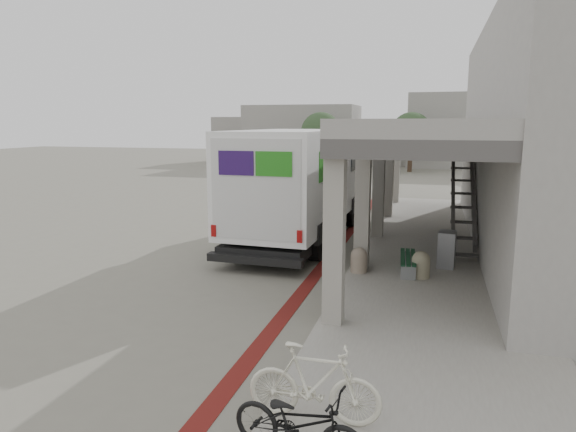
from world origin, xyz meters
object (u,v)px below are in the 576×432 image
(bench, at_px, (408,261))
(bicycle_black, at_px, (299,423))
(fedex_truck, at_px, (299,182))
(utility_cabinet, at_px, (447,249))
(bicycle_cream, at_px, (314,383))

(bench, relative_size, bicycle_black, 1.06)
(fedex_truck, relative_size, utility_cabinet, 9.02)
(fedex_truck, relative_size, bicycle_black, 5.26)
(bicycle_cream, bearing_deg, bicycle_black, 178.94)
(fedex_truck, xyz_separation_m, utility_cabinet, (4.75, -2.48, -1.38))
(bicycle_black, xyz_separation_m, bicycle_cream, (0.00, 0.77, 0.09))
(bench, bearing_deg, utility_cabinet, 32.94)
(bench, relative_size, bicycle_cream, 1.01)
(bench, xyz_separation_m, utility_cabinet, (0.97, 0.72, 0.19))
(fedex_truck, bearing_deg, bicycle_cream, -72.79)
(fedex_truck, distance_m, utility_cabinet, 5.54)
(fedex_truck, relative_size, bicycle_cream, 5.01)
(utility_cabinet, distance_m, bicycle_cream, 8.25)
(bicycle_cream, bearing_deg, fedex_truck, 14.61)
(bench, relative_size, utility_cabinet, 1.81)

